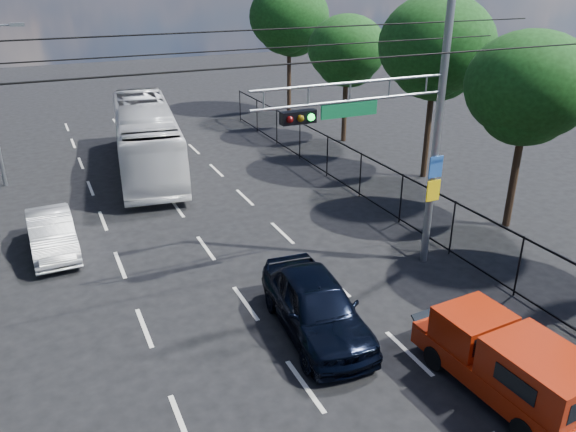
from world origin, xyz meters
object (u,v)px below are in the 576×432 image
signal_mast (407,112)px  red_pickup (507,362)px  white_bus (146,138)px  white_van (52,234)px  navy_hatchback (316,305)px

signal_mast → red_pickup: (-1.23, -6.15, -4.32)m
white_bus → white_van: (-4.93, -7.60, -0.91)m
signal_mast → white_van: size_ratio=2.28×
signal_mast → red_pickup: size_ratio=2.02×
navy_hatchback → white_van: size_ratio=1.16×
navy_hatchback → white_van: navy_hatchback is taller
red_pickup → navy_hatchback: 4.91m
signal_mast → white_bus: (-5.27, 13.60, -3.64)m
signal_mast → white_bus: size_ratio=0.83×
white_bus → navy_hatchback: bearing=-77.7°
white_bus → white_van: 9.10m
navy_hatchback → white_van: (-6.17, 8.11, -0.14)m
white_bus → white_van: size_ratio=2.76×
red_pickup → navy_hatchback: red_pickup is taller
signal_mast → navy_hatchback: bearing=-152.4°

